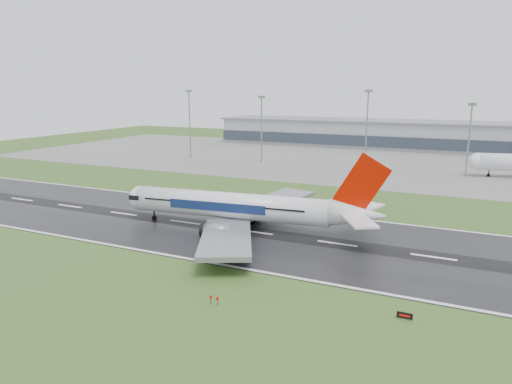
% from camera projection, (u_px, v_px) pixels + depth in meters
% --- Properties ---
extents(ground, '(520.00, 520.00, 0.00)m').
position_uv_depth(ground, '(337.00, 244.00, 102.02)').
color(ground, '#31501D').
rests_on(ground, ground).
extents(runway, '(400.00, 45.00, 0.10)m').
position_uv_depth(runway, '(337.00, 244.00, 102.01)').
color(runway, black).
rests_on(runway, ground).
extents(apron, '(400.00, 130.00, 0.08)m').
position_uv_depth(apron, '(409.00, 164.00, 212.72)').
color(apron, slate).
rests_on(apron, ground).
extents(terminal, '(240.00, 36.00, 15.00)m').
position_uv_depth(terminal, '(423.00, 136.00, 264.24)').
color(terminal, '#9598A0').
rests_on(terminal, ground).
extents(main_airliner, '(71.22, 68.50, 19.12)m').
position_uv_depth(main_airliner, '(247.00, 191.00, 110.35)').
color(main_airliner, silver).
rests_on(main_airliner, runway).
extents(runway_sign, '(2.31, 0.69, 1.04)m').
position_uv_depth(runway_sign, '(405.00, 316.00, 68.53)').
color(runway_sign, black).
rests_on(runway_sign, ground).
extents(floodmast_0, '(0.64, 0.64, 32.16)m').
position_uv_depth(floodmast_0, '(190.00, 125.00, 229.20)').
color(floodmast_0, gray).
rests_on(floodmast_0, ground).
extents(floodmast_1, '(0.64, 0.64, 29.50)m').
position_uv_depth(floodmast_1, '(261.00, 131.00, 213.41)').
color(floodmast_1, gray).
rests_on(floodmast_1, ground).
extents(floodmast_2, '(0.64, 0.64, 32.26)m').
position_uv_depth(floodmast_2, '(366.00, 132.00, 193.28)').
color(floodmast_2, gray).
rests_on(floodmast_2, ground).
extents(floodmast_3, '(0.64, 0.64, 27.41)m').
position_uv_depth(floodmast_3, '(469.00, 142.00, 177.65)').
color(floodmast_3, gray).
rests_on(floodmast_3, ground).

